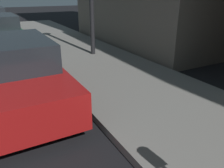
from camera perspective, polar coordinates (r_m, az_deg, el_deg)
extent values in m
cube|color=maroon|center=(5.44, -23.33, 1.52)|extent=(1.75, 4.46, 0.64)
cube|color=#1E2328|center=(5.24, -24.23, 7.32)|extent=(1.54, 2.21, 0.56)
cylinder|color=black|center=(6.93, -17.16, 4.47)|extent=(0.22, 0.66, 0.66)
cylinder|color=black|center=(4.43, -9.32, -4.89)|extent=(0.22, 0.66, 0.66)
cylinder|color=black|center=(12.75, -23.08, 11.46)|extent=(0.24, 0.67, 0.66)
cylinder|color=black|center=(9.99, -20.61, 9.28)|extent=(0.24, 0.67, 0.66)
cylinder|color=black|center=(18.58, -25.32, 13.99)|extent=(0.24, 0.66, 0.66)
cylinder|color=black|center=(15.88, -24.24, 13.09)|extent=(0.24, 0.66, 0.66)
cylinder|color=black|center=(21.32, -25.84, 14.71)|extent=(0.23, 0.66, 0.66)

